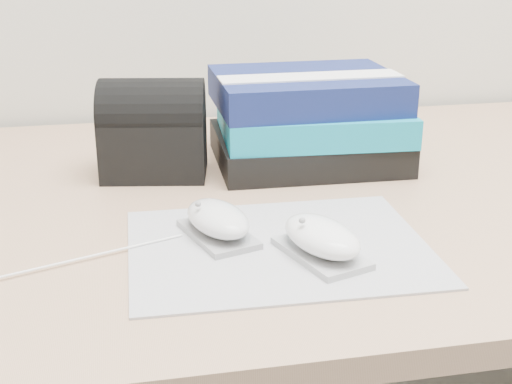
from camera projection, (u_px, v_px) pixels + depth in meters
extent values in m
cube|color=#A77B5D|center=(279.00, 200.00, 0.97)|extent=(1.60, 0.80, 0.03)
cube|color=#A77B5D|center=(235.00, 300.00, 1.45)|extent=(1.52, 0.03, 0.35)
cube|color=gray|center=(279.00, 247.00, 0.79)|extent=(0.34, 0.26, 0.00)
cube|color=gray|center=(218.00, 234.00, 0.81)|extent=(0.09, 0.12, 0.01)
ellipsoid|color=silver|center=(218.00, 218.00, 0.80)|extent=(0.09, 0.12, 0.03)
ellipsoid|color=gray|center=(198.00, 204.00, 0.79)|extent=(0.01, 0.01, 0.01)
cube|color=#A2A2A5|center=(321.00, 253.00, 0.76)|extent=(0.09, 0.12, 0.01)
ellipsoid|color=white|center=(322.00, 236.00, 0.76)|extent=(0.09, 0.12, 0.03)
ellipsoid|color=gray|center=(302.00, 221.00, 0.75)|extent=(0.01, 0.01, 0.01)
cylinder|color=white|center=(92.00, 256.00, 0.76)|extent=(0.20, 0.07, 0.00)
cube|color=black|center=(307.00, 147.00, 1.07)|extent=(0.28, 0.22, 0.04)
cube|color=#0F8DAD|center=(312.00, 120.00, 1.05)|extent=(0.28, 0.22, 0.04)
cube|color=navy|center=(306.00, 90.00, 1.04)|extent=(0.26, 0.21, 0.05)
cube|color=white|center=(311.00, 77.00, 1.01)|extent=(0.26, 0.06, 0.00)
cube|color=black|center=(154.00, 147.00, 1.01)|extent=(0.16, 0.12, 0.08)
cylinder|color=black|center=(153.00, 114.00, 0.99)|extent=(0.16, 0.12, 0.10)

